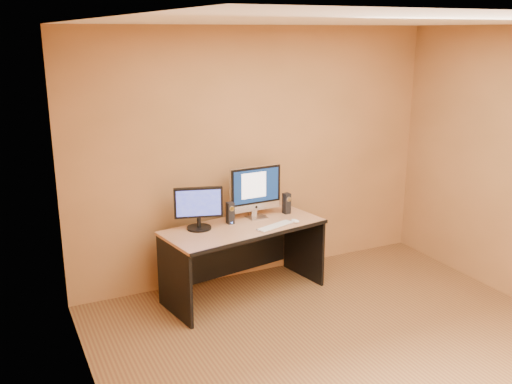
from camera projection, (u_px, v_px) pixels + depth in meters
floor at (366, 362)px, 4.54m from camera, size 4.00×4.00×0.00m
walls at (375, 206)px, 4.18m from camera, size 4.00×4.00×2.60m
ceiling at (386, 22)px, 3.83m from camera, size 4.00×4.00×0.00m
desk at (244, 260)px, 5.62m from camera, size 1.66×0.94×0.72m
imac at (257, 192)px, 5.68m from camera, size 0.57×0.23×0.54m
second_monitor at (199, 208)px, 5.38m from camera, size 0.51×0.35×0.41m
speaker_left at (230, 213)px, 5.56m from camera, size 0.07×0.07×0.21m
speaker_right at (287, 203)px, 5.87m from camera, size 0.07×0.08×0.21m
keyboard at (275, 226)px, 5.48m from camera, size 0.43×0.24×0.02m
mouse at (295, 221)px, 5.61m from camera, size 0.08×0.11×0.04m
cable_a at (258, 214)px, 5.87m from camera, size 0.10×0.20×0.01m
cable_b at (248, 214)px, 5.86m from camera, size 0.07×0.17×0.01m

